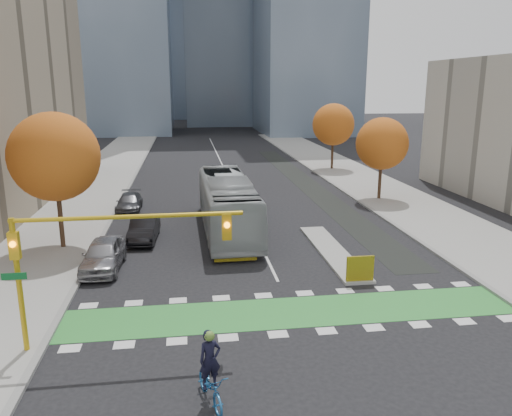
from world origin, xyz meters
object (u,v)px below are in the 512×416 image
object	(u,v)px
hazard_board	(360,269)
traffic_signal_west	(90,247)
bus	(227,204)
cyclist	(210,379)
parked_car_b	(144,229)
tree_east_near	(382,144)
parked_car_c	(129,202)
tree_west	(55,157)
parked_car_a	(103,255)
tree_east_far	(333,125)

from	to	relation	value
hazard_board	traffic_signal_west	size ratio (longest dim) A/B	0.16
hazard_board	bus	size ratio (longest dim) A/B	0.10
cyclist	parked_car_b	distance (m)	17.82
tree_east_near	parked_car_c	distance (m)	21.44
tree_east_near	parked_car_b	world-z (taller)	tree_east_near
tree_west	parked_car_a	size ratio (longest dim) A/B	1.70
hazard_board	cyclist	bearing A→B (deg)	-132.39
tree_west	traffic_signal_west	xyz separation A→B (m)	(4.07, -12.51, -1.58)
tree_west	tree_east_near	bearing A→B (deg)	22.62
hazard_board	parked_car_c	size ratio (longest dim) A/B	0.31
cyclist	hazard_board	bearing A→B (deg)	31.52
hazard_board	tree_west	xyz separation A→B (m)	(-16.00, 7.80, 4.82)
traffic_signal_west	bus	world-z (taller)	traffic_signal_west
traffic_signal_west	cyclist	world-z (taller)	traffic_signal_west
tree_west	parked_car_b	distance (m)	6.89
traffic_signal_west	cyclist	bearing A→B (deg)	-44.09
tree_east_near	parked_car_a	bearing A→B (deg)	-146.44
parked_car_a	parked_car_b	world-z (taller)	parked_car_a
cyclist	bus	size ratio (longest dim) A/B	0.18
tree_east_far	traffic_signal_west	bearing A→B (deg)	-117.95
cyclist	tree_east_far	bearing A→B (deg)	52.81
hazard_board	tree_west	bearing A→B (deg)	154.01
hazard_board	parked_car_b	size ratio (longest dim) A/B	0.30
tree_east_far	parked_car_a	distance (m)	37.12
parked_car_b	parked_car_c	world-z (taller)	parked_car_b
traffic_signal_west	parked_car_a	bearing A→B (deg)	97.11
tree_east_near	traffic_signal_west	distance (m)	30.08
hazard_board	bus	xyz separation A→B (m)	(-5.76, 10.22, 1.08)
tree_east_far	tree_west	bearing A→B (deg)	-133.30
tree_west	parked_car_a	xyz separation A→B (m)	(3.00, -3.93, -4.79)
tree_west	tree_east_far	size ratio (longest dim) A/B	1.08
hazard_board	parked_car_b	bearing A→B (deg)	141.70
hazard_board	traffic_signal_west	distance (m)	13.23
hazard_board	parked_car_a	distance (m)	13.56
cyclist	parked_car_b	xyz separation A→B (m)	(-3.35, 17.50, -0.06)
tree_east_near	parked_car_c	size ratio (longest dim) A/B	1.55
parked_car_b	tree_east_near	bearing A→B (deg)	28.15
traffic_signal_west	tree_west	bearing A→B (deg)	108.02
hazard_board	tree_east_near	xyz separation A→B (m)	(8.00, 17.80, 4.06)
cyclist	tree_east_near	bearing A→B (deg)	42.92
parked_car_a	parked_car_c	distance (m)	13.03
tree_west	bus	world-z (taller)	tree_west
cyclist	parked_car_b	size ratio (longest dim) A/B	0.53
hazard_board	tree_east_far	bearing A→B (deg)	75.88
bus	parked_car_b	xyz separation A→B (m)	(-5.47, -1.35, -1.12)
tree_west	tree_east_far	xyz separation A→B (m)	(24.50, 26.00, -0.38)
hazard_board	parked_car_b	world-z (taller)	parked_car_b
parked_car_c	cyclist	bearing A→B (deg)	-78.66
parked_car_a	parked_car_b	bearing A→B (deg)	72.99
tree_east_near	bus	distance (m)	15.99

